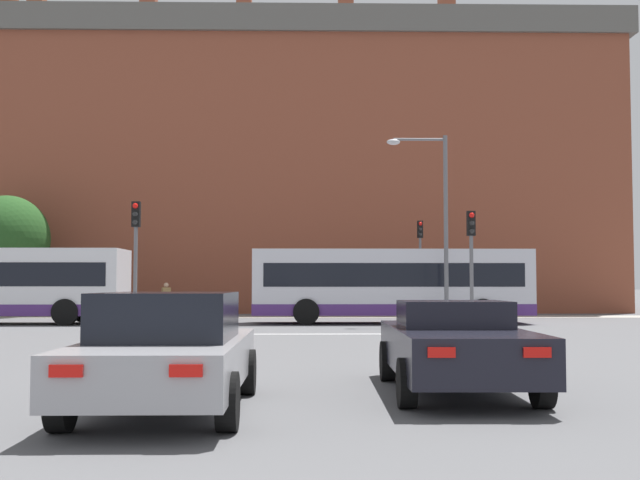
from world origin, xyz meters
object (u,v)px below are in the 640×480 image
bus_crossing_lead (391,284)px  pedestrian_waiting (424,293)px  traffic_light_near_right (471,250)px  street_lamp_junction (435,208)px  traffic_light_near_left (136,245)px  traffic_light_far_right (420,253)px  pedestrian_walking_west (166,297)px  pedestrian_walking_east (295,295)px  car_saloon_left (168,351)px  car_roadster_right (455,346)px

bus_crossing_lead → pedestrian_waiting: 7.08m
traffic_light_near_right → street_lamp_junction: 4.48m
traffic_light_near_left → street_lamp_junction: bearing=24.2°
traffic_light_far_right → street_lamp_junction: 7.63m
pedestrian_waiting → pedestrian_walking_west: (-12.36, 0.28, -0.16)m
traffic_light_far_right → street_lamp_junction: size_ratio=0.63×
pedestrian_walking_east → traffic_light_far_right: bearing=-162.8°
car_saloon_left → traffic_light_near_left: (-3.58, 15.05, 2.04)m
bus_crossing_lead → pedestrian_walking_east: size_ratio=6.25×
traffic_light_near_left → pedestrian_walking_east: (4.80, 13.44, -1.77)m
car_roadster_right → pedestrian_waiting: (3.54, 26.77, 0.43)m
car_roadster_right → traffic_light_near_right: 14.44m
car_saloon_left → traffic_light_near_left: size_ratio=1.13×
traffic_light_near_right → pedestrian_walking_west: 17.85m
traffic_light_far_right → pedestrian_walking_west: traffic_light_far_right is taller
pedestrian_waiting → traffic_light_near_left: bearing=-90.7°
car_roadster_right → car_saloon_left: bearing=-156.9°
bus_crossing_lead → street_lamp_junction: bearing=-144.5°
traffic_light_far_right → street_lamp_junction: street_lamp_junction is taller
pedestrian_waiting → pedestrian_walking_west: size_ratio=1.15×
traffic_light_near_left → street_lamp_junction: (10.16, 4.57, 1.58)m
car_roadster_right → pedestrian_walking_west: pedestrian_walking_west is taller
traffic_light_near_left → pedestrian_waiting: size_ratio=2.24×
traffic_light_near_right → street_lamp_junction: size_ratio=0.55×
traffic_light_near_right → traffic_light_far_right: 11.60m
traffic_light_far_right → street_lamp_junction: (-0.52, -7.49, 1.37)m
car_saloon_left → bus_crossing_lead: (5.12, 21.66, 0.81)m
car_roadster_right → traffic_light_far_right: (3.22, 25.55, 2.33)m
car_saloon_left → pedestrian_walking_east: size_ratio=2.69×
car_saloon_left → pedestrian_walking_east: 28.52m
street_lamp_junction → pedestrian_waiting: (0.84, 8.72, -3.27)m
traffic_light_near_left → traffic_light_far_right: 16.11m
pedestrian_walking_east → pedestrian_walking_west: pedestrian_walking_east is taller
pedestrian_waiting → pedestrian_walking_west: pedestrian_waiting is taller
traffic_light_near_left → pedestrian_walking_west: size_ratio=2.56×
bus_crossing_lead → traffic_light_near_right: (1.93, -6.14, 1.09)m
car_saloon_left → pedestrian_walking_west: bearing=99.9°
traffic_light_near_left → pedestrian_walking_west: bearing=95.7°
car_saloon_left → pedestrian_waiting: size_ratio=2.52×
pedestrian_waiting → traffic_light_far_right: bearing=-65.8°
traffic_light_far_right → pedestrian_walking_east: size_ratio=2.59×
traffic_light_near_right → pedestrian_walking_east: traffic_light_near_right is taller
bus_crossing_lead → street_lamp_junction: size_ratio=1.53×
traffic_light_near_right → pedestrian_waiting: (0.36, 12.83, -1.54)m
car_saloon_left → traffic_light_near_left: bearing=103.5°
car_roadster_right → pedestrian_walking_east: pedestrian_walking_east is taller
car_roadster_right → traffic_light_far_right: size_ratio=1.05×
car_saloon_left → pedestrian_waiting: (7.41, 28.34, 0.36)m
street_lamp_junction → car_roadster_right: bearing=-98.5°
pedestrian_walking_west → car_saloon_left: bearing=-108.5°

